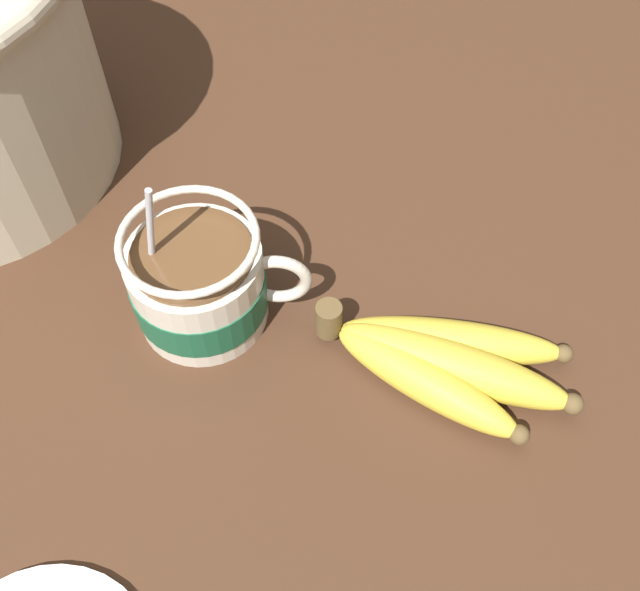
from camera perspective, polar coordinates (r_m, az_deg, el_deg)
table at (r=59.14cm, az=-3.03°, el=0.01°), size 125.91×125.91×2.52cm
coffee_mug at (r=54.17cm, az=-9.60°, el=0.97°), size 13.67×10.27×14.00cm
banana_bunch at (r=53.13cm, az=9.88°, el=-5.21°), size 19.11×11.38×4.03cm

